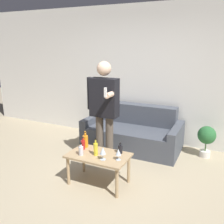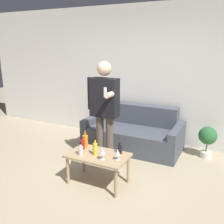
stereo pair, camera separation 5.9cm
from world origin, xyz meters
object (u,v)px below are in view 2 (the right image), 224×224
couch (134,133)px  coffee_table (98,158)px  bottle_orange (95,149)px  person_standing_front (104,106)px

couch → coffee_table: couch is taller
couch → bottle_orange: (0.01, -1.50, 0.26)m
couch → coffee_table: size_ratio=2.12×
coffee_table → couch: bearing=91.3°
coffee_table → bottle_orange: (-0.02, -0.03, 0.16)m
coffee_table → person_standing_front: 0.89m
coffee_table → person_standing_front: (-0.22, 0.61, 0.60)m
couch → bottle_orange: couch is taller
couch → person_standing_front: person_standing_front is taller
coffee_table → person_standing_front: person_standing_front is taller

